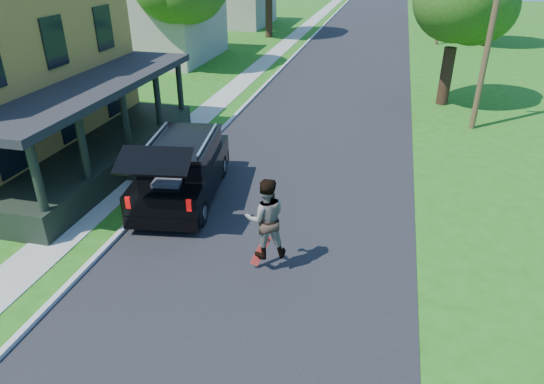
% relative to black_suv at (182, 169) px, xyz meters
% --- Properties ---
extents(ground, '(140.00, 140.00, 0.00)m').
position_rel_black_suv_xyz_m(ground, '(3.20, -4.59, -0.97)').
color(ground, '#205C12').
rests_on(ground, ground).
extents(street, '(8.00, 120.00, 0.02)m').
position_rel_black_suv_xyz_m(street, '(3.20, 15.41, -0.97)').
color(street, black).
rests_on(street, ground).
extents(curb, '(0.15, 120.00, 0.12)m').
position_rel_black_suv_xyz_m(curb, '(-0.85, 15.41, -0.97)').
color(curb, '#ACACA7').
rests_on(curb, ground).
extents(sidewalk, '(1.30, 120.00, 0.03)m').
position_rel_black_suv_xyz_m(sidewalk, '(-2.40, 15.41, -0.97)').
color(sidewalk, gray).
rests_on(sidewalk, ground).
extents(front_walk, '(6.50, 1.20, 0.03)m').
position_rel_black_suv_xyz_m(front_walk, '(-6.30, 1.41, -0.97)').
color(front_walk, gray).
rests_on(front_walk, ground).
extents(black_suv, '(2.81, 5.67, 2.53)m').
position_rel_black_suv_xyz_m(black_suv, '(0.00, 0.00, 0.00)').
color(black_suv, black).
rests_on(black_suv, ground).
extents(skateboarder, '(1.22, 1.09, 2.06)m').
position_rel_black_suv_xyz_m(skateboarder, '(3.51, -3.09, 0.47)').
color(skateboarder, black).
rests_on(skateboarder, ground).
extents(skateboard, '(0.46, 0.46, 0.76)m').
position_rel_black_suv_xyz_m(skateboard, '(3.36, -3.03, -0.53)').
color(skateboard, '#A8170E').
rests_on(skateboard, ground).
extents(tree_right_near, '(5.61, 5.86, 7.15)m').
position_rel_black_suv_xyz_m(tree_right_near, '(8.67, 12.59, 3.70)').
color(tree_right_near, black).
rests_on(tree_right_near, ground).
extents(utility_pole_near, '(1.54, 0.37, 7.79)m').
position_rel_black_suv_xyz_m(utility_pole_near, '(9.76, 9.06, 3.06)').
color(utility_pole_near, '#503625').
rests_on(utility_pole_near, ground).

